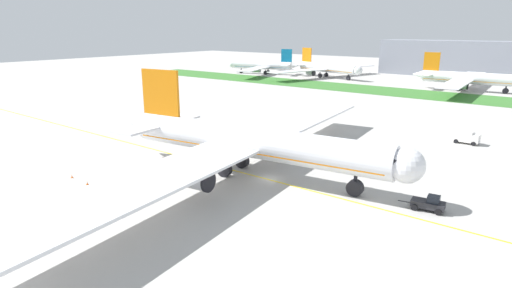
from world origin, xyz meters
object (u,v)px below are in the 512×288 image
object	(u,v)px
airliner_foreground	(248,142)
parked_airliner_far_centre	(327,68)
traffic_cone_near_nose	(72,176)
service_truck_baggage_loader	(466,137)
traffic_cone_port_wing	(87,183)
pushback_tug	(429,203)
parked_airliner_far_left	(263,65)
ground_crew_wingwalker_port	(140,183)
parked_airliner_far_right	(467,78)

from	to	relation	value
airliner_foreground	parked_airliner_far_centre	size ratio (longest dim) A/B	1.31
traffic_cone_near_nose	service_truck_baggage_loader	bearing A→B (deg)	54.39
traffic_cone_port_wing	parked_airliner_far_centre	bearing A→B (deg)	106.01
pushback_tug	parked_airliner_far_centre	world-z (taller)	parked_airliner_far_centre
parked_airliner_far_centre	parked_airliner_far_left	bearing A→B (deg)	-171.53
ground_crew_wingwalker_port	traffic_cone_near_nose	bearing A→B (deg)	-164.07
parked_airliner_far_centre	traffic_cone_near_nose	bearing A→B (deg)	-75.64
parked_airliner_far_right	parked_airliner_far_left	bearing A→B (deg)	178.79
pushback_tug	traffic_cone_port_wing	distance (m)	51.62
pushback_tug	parked_airliner_far_left	world-z (taller)	parked_airliner_far_left
ground_crew_wingwalker_port	parked_airliner_far_left	size ratio (longest dim) A/B	0.03
ground_crew_wingwalker_port	parked_airliner_far_left	bearing A→B (deg)	120.93
ground_crew_wingwalker_port	pushback_tug	bearing A→B (deg)	27.29
ground_crew_wingwalker_port	parked_airliner_far_centre	xyz separation A→B (m)	(-53.91, 155.13, 3.79)
traffic_cone_port_wing	ground_crew_wingwalker_port	bearing A→B (deg)	25.73
airliner_foreground	ground_crew_wingwalker_port	xyz separation A→B (m)	(-8.82, -15.63, -4.68)
traffic_cone_near_nose	parked_airliner_far_right	world-z (taller)	parked_airliner_far_right
service_truck_baggage_loader	parked_airliner_far_right	distance (m)	89.21
traffic_cone_port_wing	parked_airliner_far_right	distance (m)	153.18
traffic_cone_near_nose	parked_airliner_far_left	distance (m)	171.64
pushback_tug	parked_airliner_far_left	size ratio (longest dim) A/B	0.10
pushback_tug	ground_crew_wingwalker_port	xyz separation A→B (m)	(-37.72, -19.46, 0.05)
airliner_foreground	parked_airliner_far_centre	xyz separation A→B (m)	(-62.73, 139.50, -0.89)
airliner_foreground	service_truck_baggage_loader	bearing A→B (deg)	61.84
pushback_tug	parked_airliner_far_right	world-z (taller)	parked_airliner_far_right
parked_airliner_far_centre	parked_airliner_far_right	bearing A→B (deg)	-6.39
service_truck_baggage_loader	parked_airliner_far_centre	world-z (taller)	parked_airliner_far_centre
airliner_foreground	traffic_cone_near_nose	distance (m)	29.89
airliner_foreground	pushback_tug	bearing A→B (deg)	7.53
traffic_cone_port_wing	parked_airliner_far_centre	xyz separation A→B (m)	(-45.65, 159.11, 4.56)
traffic_cone_port_wing	parked_airliner_far_centre	size ratio (longest dim) A/B	0.01
pushback_tug	parked_airliner_far_right	size ratio (longest dim) A/B	0.09
airliner_foreground	parked_airliner_far_left	distance (m)	166.49
pushback_tug	airliner_foreground	bearing A→B (deg)	-172.47
traffic_cone_near_nose	parked_airliner_far_right	xyz separation A→B (m)	(26.36, 151.40, 4.71)
pushback_tug	service_truck_baggage_loader	xyz separation A→B (m)	(-4.76, 41.26, 0.46)
service_truck_baggage_loader	traffic_cone_port_wing	bearing A→B (deg)	-122.50
parked_airliner_far_left	service_truck_baggage_loader	bearing A→B (deg)	-35.98
parked_airliner_far_centre	airliner_foreground	bearing A→B (deg)	-65.79
traffic_cone_near_nose	traffic_cone_port_wing	world-z (taller)	same
parked_airliner_far_centre	parked_airliner_far_right	world-z (taller)	parked_airliner_far_right
traffic_cone_port_wing	parked_airliner_far_left	distance (m)	174.09
parked_airliner_far_centre	service_truck_baggage_loader	bearing A→B (deg)	-47.39
airliner_foreground	parked_airliner_far_centre	distance (m)	152.95
ground_crew_wingwalker_port	parked_airliner_far_centre	distance (m)	164.27
airliner_foreground	parked_airliner_far_right	bearing A→B (deg)	88.13
pushback_tug	parked_airliner_far_right	distance (m)	130.56
pushback_tug	ground_crew_wingwalker_port	distance (m)	42.44
ground_crew_wingwalker_port	traffic_cone_near_nose	xyz separation A→B (m)	(-13.24, -3.78, -0.78)
parked_airliner_far_right	airliner_foreground	bearing A→B (deg)	-91.87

